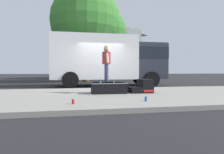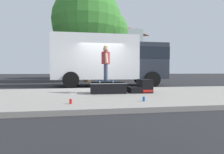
{
  "view_description": "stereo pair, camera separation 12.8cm",
  "coord_description": "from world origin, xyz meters",
  "px_view_note": "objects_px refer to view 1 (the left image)",
  "views": [
    {
      "loc": [
        -1.23,
        -9.28,
        0.89
      ],
      "look_at": [
        0.25,
        -0.99,
        0.65
      ],
      "focal_mm": 29.67,
      "sensor_mm": 36.0,
      "label": 1
    },
    {
      "loc": [
        -1.11,
        -9.3,
        0.89
      ],
      "look_at": [
        0.25,
        -0.99,
        0.65
      ],
      "focal_mm": 29.67,
      "sensor_mm": 36.0,
      "label": 2
    }
  ],
  "objects_px": {
    "skateboard": "(106,81)",
    "soda_can_b": "(146,99)",
    "skate_box": "(108,87)",
    "box_truck": "(110,59)",
    "skater_kid": "(106,60)",
    "soda_can": "(73,101)",
    "kicker_ramp": "(142,87)",
    "street_tree_main": "(90,24)"
  },
  "relations": [
    {
      "from": "skateboard",
      "to": "soda_can_b",
      "type": "xyz_separation_m",
      "value": [
        0.75,
        -2.0,
        -0.38
      ]
    },
    {
      "from": "skate_box",
      "to": "box_truck",
      "type": "relative_size",
      "value": 0.18
    },
    {
      "from": "skater_kid",
      "to": "soda_can",
      "type": "relative_size",
      "value": 10.02
    },
    {
      "from": "skater_kid",
      "to": "box_truck",
      "type": "distance_m",
      "value": 4.98
    },
    {
      "from": "soda_can",
      "to": "soda_can_b",
      "type": "relative_size",
      "value": 1.0
    },
    {
      "from": "skateboard",
      "to": "soda_can_b",
      "type": "height_order",
      "value": "skateboard"
    },
    {
      "from": "skate_box",
      "to": "skater_kid",
      "type": "xyz_separation_m",
      "value": [
        -0.07,
        0.01,
        0.99
      ]
    },
    {
      "from": "kicker_ramp",
      "to": "skate_box",
      "type": "bearing_deg",
      "value": 179.98
    },
    {
      "from": "skate_box",
      "to": "kicker_ramp",
      "type": "height_order",
      "value": "kicker_ramp"
    },
    {
      "from": "kicker_ramp",
      "to": "soda_can_b",
      "type": "distance_m",
      "value": 2.08
    },
    {
      "from": "soda_can_b",
      "to": "skate_box",
      "type": "bearing_deg",
      "value": 108.72
    },
    {
      "from": "soda_can",
      "to": "box_truck",
      "type": "xyz_separation_m",
      "value": [
        2.05,
        6.97,
        1.52
      ]
    },
    {
      "from": "soda_can",
      "to": "box_truck",
      "type": "distance_m",
      "value": 7.42
    },
    {
      "from": "soda_can",
      "to": "soda_can_b",
      "type": "distance_m",
      "value": 1.87
    },
    {
      "from": "box_truck",
      "to": "street_tree_main",
      "type": "relative_size",
      "value": 0.83
    },
    {
      "from": "soda_can",
      "to": "soda_can_b",
      "type": "height_order",
      "value": "same"
    },
    {
      "from": "skate_box",
      "to": "skater_kid",
      "type": "distance_m",
      "value": 0.99
    },
    {
      "from": "kicker_ramp",
      "to": "skater_kid",
      "type": "xyz_separation_m",
      "value": [
        -1.34,
        0.01,
        0.99
      ]
    },
    {
      "from": "skate_box",
      "to": "skater_kid",
      "type": "relative_size",
      "value": 0.99
    },
    {
      "from": "skateboard",
      "to": "soda_can_b",
      "type": "relative_size",
      "value": 6.37
    },
    {
      "from": "kicker_ramp",
      "to": "skater_kid",
      "type": "distance_m",
      "value": 1.66
    },
    {
      "from": "soda_can_b",
      "to": "street_tree_main",
      "type": "bearing_deg",
      "value": 93.69
    },
    {
      "from": "kicker_ramp",
      "to": "street_tree_main",
      "type": "xyz_separation_m",
      "value": [
        -1.35,
        9.86,
        4.78
      ]
    },
    {
      "from": "skater_kid",
      "to": "street_tree_main",
      "type": "height_order",
      "value": "street_tree_main"
    },
    {
      "from": "skateboard",
      "to": "box_truck",
      "type": "bearing_deg",
      "value": 79.2
    },
    {
      "from": "kicker_ramp",
      "to": "box_truck",
      "type": "relative_size",
      "value": 0.12
    },
    {
      "from": "soda_can",
      "to": "street_tree_main",
      "type": "bearing_deg",
      "value": 84.73
    },
    {
      "from": "skate_box",
      "to": "skateboard",
      "type": "height_order",
      "value": "skateboard"
    },
    {
      "from": "box_truck",
      "to": "skate_box",
      "type": "bearing_deg",
      "value": -99.96
    },
    {
      "from": "skateboard",
      "to": "soda_can_b",
      "type": "distance_m",
      "value": 2.17
    },
    {
      "from": "street_tree_main",
      "to": "skateboard",
      "type": "bearing_deg",
      "value": -89.9
    },
    {
      "from": "skate_box",
      "to": "street_tree_main",
      "type": "height_order",
      "value": "street_tree_main"
    },
    {
      "from": "skater_kid",
      "to": "street_tree_main",
      "type": "distance_m",
      "value": 10.56
    },
    {
      "from": "soda_can_b",
      "to": "soda_can",
      "type": "bearing_deg",
      "value": -177.2
    },
    {
      "from": "box_truck",
      "to": "kicker_ramp",
      "type": "bearing_deg",
      "value": -85.25
    },
    {
      "from": "soda_can_b",
      "to": "box_truck",
      "type": "distance_m",
      "value": 7.04
    },
    {
      "from": "skateboard",
      "to": "skater_kid",
      "type": "height_order",
      "value": "skater_kid"
    },
    {
      "from": "skate_box",
      "to": "soda_can_b",
      "type": "bearing_deg",
      "value": -71.28
    },
    {
      "from": "soda_can_b",
      "to": "street_tree_main",
      "type": "xyz_separation_m",
      "value": [
        -0.76,
        11.85,
        4.92
      ]
    },
    {
      "from": "skater_kid",
      "to": "skateboard",
      "type": "bearing_deg",
      "value": 180.0
    },
    {
      "from": "skateboard",
      "to": "soda_can",
      "type": "bearing_deg",
      "value": -118.15
    },
    {
      "from": "skate_box",
      "to": "skateboard",
      "type": "xyz_separation_m",
      "value": [
        -0.07,
        0.01,
        0.23
      ]
    }
  ]
}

